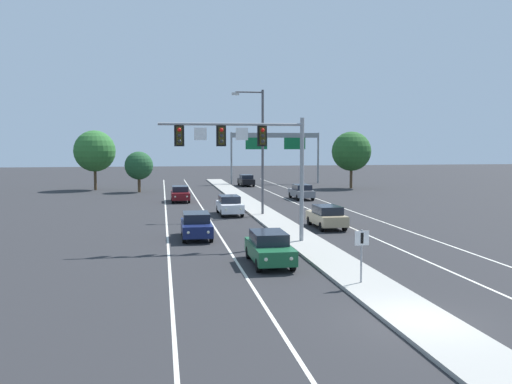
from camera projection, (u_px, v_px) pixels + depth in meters
name	position (u px, v px, depth m)	size (l,w,h in m)	color
ground_plane	(421.00, 323.00, 18.19)	(260.00, 260.00, 0.00)	#28282B
median_island	(293.00, 233.00, 35.86)	(2.40, 110.00, 0.15)	#9E9B93
lane_stripe_oncoming_center	(211.00, 221.00, 41.96)	(0.14, 100.00, 0.01)	silver
lane_stripe_receding_center	(330.00, 218.00, 43.53)	(0.14, 100.00, 0.01)	silver
edge_stripe_left	(167.00, 222.00, 41.41)	(0.14, 100.00, 0.01)	silver
edge_stripe_right	(370.00, 218.00, 44.08)	(0.14, 100.00, 0.01)	silver
overhead_signal_mast	(252.00, 149.00, 31.77)	(8.38, 0.44, 7.20)	gray
median_sign_post	(362.00, 248.00, 22.73)	(0.60, 0.10, 2.20)	gray
street_lamp_median	(260.00, 144.00, 44.71)	(2.58, 0.28, 10.00)	#4C4C51
car_oncoming_green	(269.00, 248.00, 26.92)	(1.84, 4.48, 1.58)	#195633
car_oncoming_navy	(196.00, 225.00, 34.40)	(1.86, 4.49, 1.58)	#141E4C
car_oncoming_white	(230.00, 205.00, 45.75)	(1.86, 4.48, 1.58)	silver
car_oncoming_darkred	(180.00, 194.00, 56.22)	(1.83, 4.47, 1.58)	#5B0F14
car_receding_tan	(327.00, 216.00, 38.57)	(1.85, 4.48, 1.58)	tan
car_receding_grey	(301.00, 192.00, 58.64)	(1.91, 4.50, 1.58)	slate
car_receding_black	(246.00, 180.00, 77.05)	(1.88, 4.49, 1.58)	black
highway_sign_gantry	(275.00, 142.00, 81.29)	(13.28, 0.42, 7.50)	gray
tree_far_left_b	(95.00, 151.00, 70.20)	(5.22, 5.22, 7.56)	#4C3823
tree_far_left_a	(139.00, 166.00, 67.06)	(3.41, 3.41, 4.93)	#4C3823
tree_far_right_c	(351.00, 151.00, 72.74)	(5.15, 5.15, 7.46)	#4C3823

